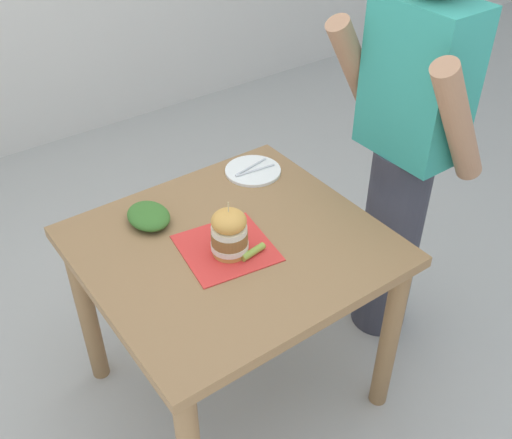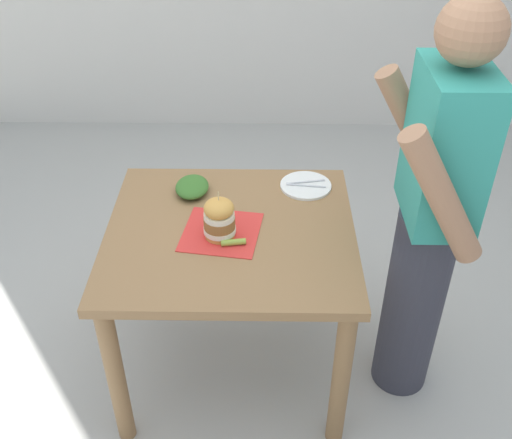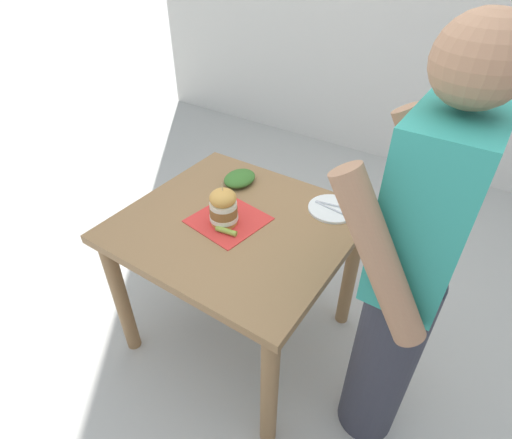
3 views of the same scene
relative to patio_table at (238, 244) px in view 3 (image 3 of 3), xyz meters
name	(u,v)px [view 3 (image 3 of 3)]	position (x,y,z in m)	size (l,w,h in m)	color
ground_plane	(241,331)	(0.00, 0.00, -0.64)	(80.00, 80.00, 0.00)	#ADAAA3
patio_table	(238,244)	(0.00, 0.00, 0.00)	(0.90, 0.97, 0.77)	olive
serving_paper	(228,220)	(0.02, -0.03, 0.13)	(0.29, 0.29, 0.00)	red
sandwich	(223,207)	(0.04, -0.04, 0.22)	(0.12, 0.12, 0.20)	gold
pickle_spear	(226,231)	(0.10, 0.02, 0.15)	(0.02, 0.02, 0.09)	#8EA83D
side_plate_with_forks	(332,209)	(-0.31, 0.31, 0.14)	(0.22, 0.22, 0.02)	white
side_salad	(240,178)	(-0.26, -0.17, 0.16)	(0.18, 0.14, 0.06)	#386B28
diner_across_table	(407,280)	(0.07, 0.74, 0.25)	(0.55, 0.35, 1.69)	#33333D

